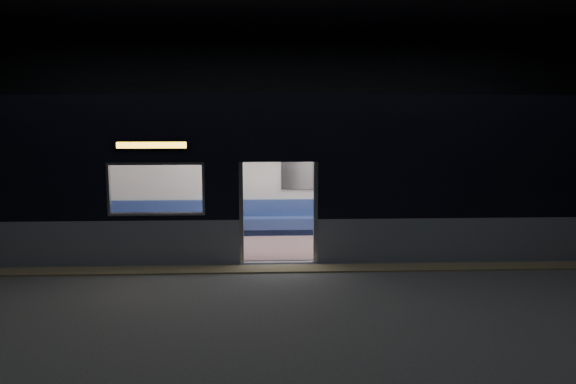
{
  "coord_description": "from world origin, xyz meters",
  "views": [
    {
      "loc": [
        -0.33,
        -10.87,
        3.22
      ],
      "look_at": [
        0.24,
        2.3,
        1.26
      ],
      "focal_mm": 38.0,
      "sensor_mm": 36.0,
      "label": 1
    }
  ],
  "objects": [
    {
      "name": "station_envelope",
      "position": [
        0.0,
        0.0,
        3.66
      ],
      "size": [
        24.0,
        14.0,
        5.0
      ],
      "color": "black",
      "rests_on": "station_floor"
    },
    {
      "name": "passenger",
      "position": [
        3.86,
        3.55,
        0.77
      ],
      "size": [
        0.41,
        0.66,
        1.3
      ],
      "rotation": [
        0.0,
        0.0,
        -0.2
      ],
      "color": "black",
      "rests_on": "metro_car"
    },
    {
      "name": "handbag",
      "position": [
        3.87,
        3.34,
        0.67
      ],
      "size": [
        0.28,
        0.24,
        0.14
      ],
      "primitive_type": "cube",
      "rotation": [
        0.0,
        0.0,
        -0.02
      ],
      "color": "black",
      "rests_on": "passenger"
    },
    {
      "name": "transit_map",
      "position": [
        0.66,
        3.85,
        1.45
      ],
      "size": [
        0.93,
        0.03,
        0.61
      ],
      "primitive_type": "cube",
      "color": "white",
      "rests_on": "metro_car"
    },
    {
      "name": "tactile_strip",
      "position": [
        0.0,
        0.55,
        0.01
      ],
      "size": [
        22.8,
        0.5,
        0.03
      ],
      "primitive_type": "cube",
      "color": "#8C7F59",
      "rests_on": "station_floor"
    },
    {
      "name": "metro_car",
      "position": [
        -0.0,
        2.54,
        1.85
      ],
      "size": [
        18.0,
        3.04,
        3.35
      ],
      "color": "gray",
      "rests_on": "station_floor"
    },
    {
      "name": "station_floor",
      "position": [
        0.0,
        0.0,
        -0.01
      ],
      "size": [
        24.0,
        14.0,
        0.01
      ],
      "primitive_type": "cube",
      "color": "#47494C",
      "rests_on": "ground"
    }
  ]
}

